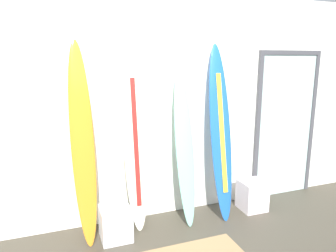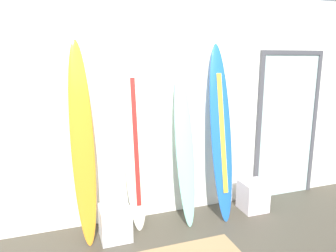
% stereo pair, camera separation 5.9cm
% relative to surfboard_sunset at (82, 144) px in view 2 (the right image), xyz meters
% --- Properties ---
extents(wall_back, '(7.20, 0.20, 2.80)m').
position_rel_surfboard_sunset_xyz_m(wall_back, '(0.80, 0.37, 0.29)').
color(wall_back, white).
rests_on(wall_back, ground).
extents(surfboard_sunset, '(0.26, 0.47, 2.22)m').
position_rel_surfboard_sunset_xyz_m(surfboard_sunset, '(0.00, 0.00, 0.00)').
color(surfboard_sunset, orange).
rests_on(surfboard_sunset, ground).
extents(surfboard_ivory, '(0.29, 0.37, 2.11)m').
position_rel_surfboard_sunset_xyz_m(surfboard_ivory, '(0.60, 0.07, -0.05)').
color(surfboard_ivory, silver).
rests_on(surfboard_ivory, ground).
extents(surfboard_seafoam, '(0.23, 0.47, 1.90)m').
position_rel_surfboard_sunset_xyz_m(surfboard_seafoam, '(1.20, 0.01, -0.18)').
color(surfboard_seafoam, '#82CFB3').
rests_on(surfboard_seafoam, ground).
extents(surfboard_cobalt, '(0.29, 0.51, 2.20)m').
position_rel_surfboard_sunset_xyz_m(surfboard_cobalt, '(1.68, -0.02, -0.01)').
color(surfboard_cobalt, blue).
rests_on(surfboard_cobalt, ground).
extents(display_block_left, '(0.33, 0.33, 0.40)m').
position_rel_surfboard_sunset_xyz_m(display_block_left, '(2.18, -0.05, -0.91)').
color(display_block_left, white).
rests_on(display_block_left, ground).
extents(display_block_center, '(0.34, 0.34, 0.37)m').
position_rel_surfboard_sunset_xyz_m(display_block_center, '(0.30, -0.13, -0.92)').
color(display_block_center, white).
rests_on(display_block_center, ground).
extents(glass_door, '(1.03, 0.06, 2.12)m').
position_rel_surfboard_sunset_xyz_m(glass_door, '(2.90, 0.25, -0.02)').
color(glass_door, silver).
rests_on(glass_door, ground).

